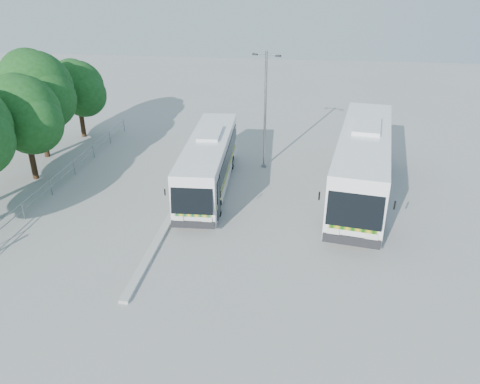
# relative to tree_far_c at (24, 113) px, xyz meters

# --- Properties ---
(ground) EXTENTS (100.00, 100.00, 0.00)m
(ground) POSITION_rel_tree_far_c_xyz_m (12.12, -5.10, -4.26)
(ground) COLOR #9B9B96
(ground) RESTS_ON ground
(kerb_divider) EXTENTS (0.40, 16.00, 0.15)m
(kerb_divider) POSITION_rel_tree_far_c_xyz_m (9.82, -3.10, -4.18)
(kerb_divider) COLOR #B2B2AD
(kerb_divider) RESTS_ON ground
(railing) EXTENTS (0.06, 22.00, 1.00)m
(railing) POSITION_rel_tree_far_c_xyz_m (2.12, -1.10, -3.52)
(railing) COLOR gray
(railing) RESTS_ON ground
(tree_far_c) EXTENTS (4.97, 4.69, 6.49)m
(tree_far_c) POSITION_rel_tree_far_c_xyz_m (0.00, 0.00, 0.00)
(tree_far_c) COLOR #382314
(tree_far_c) RESTS_ON ground
(tree_far_d) EXTENTS (5.62, 5.30, 7.33)m
(tree_far_d) POSITION_rel_tree_far_c_xyz_m (-1.19, 3.70, 0.56)
(tree_far_d) COLOR #382314
(tree_far_d) RESTS_ON ground
(tree_far_e) EXTENTS (4.54, 4.28, 5.92)m
(tree_far_e) POSITION_rel_tree_far_c_xyz_m (-0.51, 8.20, -0.37)
(tree_far_e) COLOR #382314
(tree_far_e) RESTS_ON ground
(coach_main) EXTENTS (2.76, 11.16, 3.07)m
(coach_main) POSITION_rel_tree_far_c_xyz_m (11.12, 0.12, -2.58)
(coach_main) COLOR silver
(coach_main) RESTS_ON ground
(coach_adjacent) EXTENTS (4.68, 13.66, 3.72)m
(coach_adjacent) POSITION_rel_tree_far_c_xyz_m (20.07, 0.51, -2.22)
(coach_adjacent) COLOR white
(coach_adjacent) RESTS_ON ground
(lamppost) EXTENTS (1.81, 0.71, 7.56)m
(lamppost) POSITION_rel_tree_far_c_xyz_m (14.12, 3.87, -0.08)
(lamppost) COLOR gray
(lamppost) RESTS_ON ground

